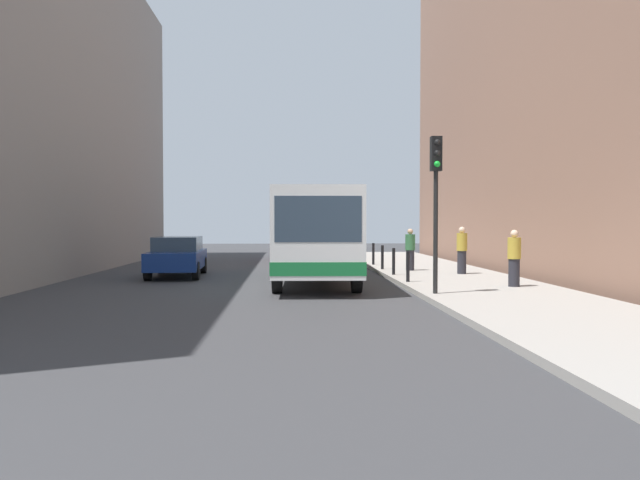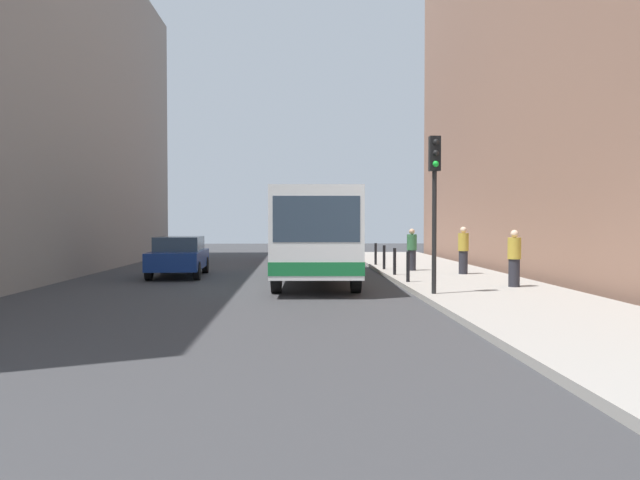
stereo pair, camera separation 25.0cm
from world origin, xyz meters
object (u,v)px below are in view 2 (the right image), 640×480
(pedestrian_near_signal, at_px, (514,259))
(pedestrian_mid_sidewalk, at_px, (463,250))
(bollard_farthest, at_px, (376,254))
(bollard_mid, at_px, (395,261))
(pedestrian_far_sidewalk, at_px, (412,250))
(bollard_near, at_px, (408,267))
(bus, at_px, (315,231))
(bollard_far, at_px, (384,257))
(car_beside_bus, at_px, (179,255))
(car_behind_bus, at_px, (296,245))
(traffic_light, at_px, (435,184))

(pedestrian_near_signal, relative_size, pedestrian_mid_sidewalk, 0.96)
(bollard_farthest, bearing_deg, bollard_mid, -90.00)
(bollard_farthest, distance_m, pedestrian_far_sidewalk, 3.46)
(bollard_near, distance_m, bollard_farthest, 7.86)
(bus, bearing_deg, bollard_farthest, -115.83)
(pedestrian_mid_sidewalk, bearing_deg, bollard_far, 113.64)
(car_beside_bus, distance_m, pedestrian_far_sidewalk, 8.86)
(bollard_near, relative_size, bollard_farthest, 1.00)
(car_beside_bus, distance_m, car_behind_bus, 11.09)
(bollard_near, distance_m, pedestrian_far_sidewalk, 4.68)
(bus, height_order, pedestrian_mid_sidewalk, bus)
(bollard_farthest, bearing_deg, bus, -117.34)
(car_beside_bus, bearing_deg, pedestrian_near_signal, 149.75)
(car_beside_bus, bearing_deg, traffic_light, 135.21)
(traffic_light, xyz_separation_m, bollard_near, (-0.10, 3.20, -2.38))
(pedestrian_mid_sidewalk, relative_size, pedestrian_far_sidewalk, 1.05)
(bollard_near, height_order, pedestrian_mid_sidewalk, pedestrian_mid_sidewalk)
(traffic_light, xyz_separation_m, pedestrian_mid_sidewalk, (2.43, 6.08, -2.00))
(pedestrian_near_signal, relative_size, pedestrian_far_sidewalk, 1.02)
(car_beside_bus, relative_size, bollard_far, 4.72)
(bollard_farthest, xyz_separation_m, pedestrian_mid_sidewalk, (2.53, -4.99, 0.38))
(bollard_far, bearing_deg, car_behind_bus, 111.55)
(car_beside_bus, relative_size, bollard_near, 4.72)
(bollard_far, height_order, pedestrian_far_sidewalk, pedestrian_far_sidewalk)
(car_beside_bus, relative_size, pedestrian_far_sidewalk, 2.77)
(bollard_far, bearing_deg, bollard_near, -90.00)
(bollard_far, bearing_deg, pedestrian_mid_sidewalk, -43.12)
(car_beside_bus, distance_m, bollard_far, 7.96)
(car_beside_bus, bearing_deg, pedestrian_far_sidewalk, -178.93)
(pedestrian_mid_sidewalk, bearing_deg, car_behind_bus, 94.95)
(bollard_near, xyz_separation_m, bollard_mid, (0.00, 2.62, 0.00))
(bus, bearing_deg, car_behind_bus, -85.07)
(bollard_near, height_order, pedestrian_far_sidewalk, pedestrian_far_sidewalk)
(car_beside_bus, height_order, bollard_far, car_beside_bus)
(bollard_mid, distance_m, bollard_far, 2.62)
(traffic_light, xyz_separation_m, bollard_farthest, (-0.10, 11.07, -2.38))
(car_beside_bus, distance_m, traffic_light, 10.95)
(bollard_near, xyz_separation_m, pedestrian_far_sidewalk, (0.98, 4.56, 0.33))
(car_behind_bus, xyz_separation_m, pedestrian_far_sidewalk, (4.51, -9.62, 0.17))
(pedestrian_far_sidewalk, bearing_deg, bollard_far, -177.98)
(pedestrian_far_sidewalk, bearing_deg, pedestrian_near_signal, -36.68)
(bus, bearing_deg, bollard_mid, -173.90)
(pedestrian_near_signal, xyz_separation_m, pedestrian_far_sidewalk, (-1.82, 6.14, -0.02))
(car_beside_bus, relative_size, car_behind_bus, 1.01)
(bollard_far, height_order, pedestrian_mid_sidewalk, pedestrian_mid_sidewalk)
(car_behind_bus, relative_size, pedestrian_near_signal, 2.70)
(bollard_near, height_order, bollard_mid, same)
(bus, xyz_separation_m, bollard_mid, (2.83, 0.23, -1.10))
(bus, xyz_separation_m, car_behind_bus, (-0.71, 11.79, -0.94))
(bus, xyz_separation_m, pedestrian_mid_sidewalk, (5.36, 0.48, -0.72))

